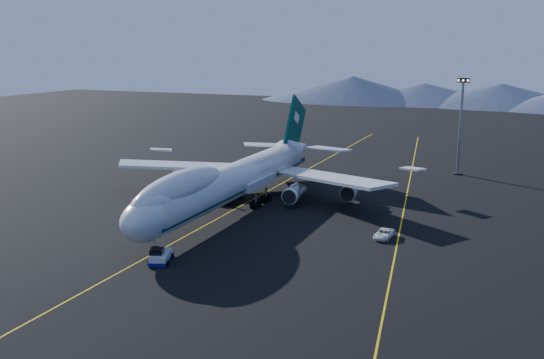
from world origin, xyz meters
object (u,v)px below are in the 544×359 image
at_px(service_van, 384,234).
at_px(floodlight_mast, 460,126).
at_px(boeing_747, 234,180).
at_px(pushback_tug, 161,257).

relative_size(service_van, floodlight_mast, 0.23).
bearing_deg(boeing_747, floodlight_mast, 54.79).
relative_size(pushback_tug, floodlight_mast, 0.24).
bearing_deg(pushback_tug, service_van, 21.07).
xyz_separation_m(boeing_747, floodlight_mast, (35.28, 50.00, 5.83)).
distance_m(service_van, floodlight_mast, 57.51).
xyz_separation_m(boeing_747, pushback_tug, (3.00, -29.53, -5.13)).
bearing_deg(service_van, pushback_tug, -135.01).
distance_m(boeing_747, floodlight_mast, 61.47).
bearing_deg(service_van, boeing_747, 172.47).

